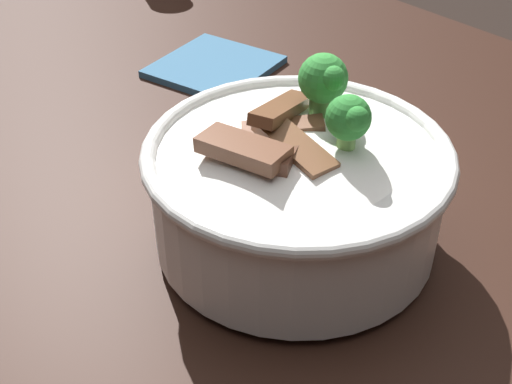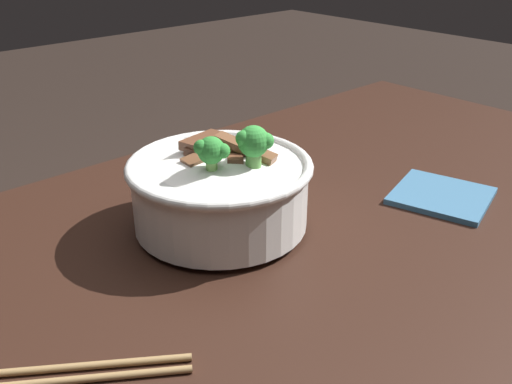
# 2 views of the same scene
# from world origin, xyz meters

# --- Properties ---
(dining_table) EXTENTS (1.20, 0.78, 0.76)m
(dining_table) POSITION_xyz_m (0.00, 0.00, 0.62)
(dining_table) COLOR black
(dining_table) RESTS_ON ground
(rice_bowl) EXTENTS (0.23, 0.23, 0.15)m
(rice_bowl) POSITION_xyz_m (0.14, -0.09, 0.82)
(rice_bowl) COLOR white
(rice_bowl) RESTS_ON dining_table
(folded_napkin) EXTENTS (0.15, 0.16, 0.01)m
(folded_napkin) POSITION_xyz_m (-0.14, 0.05, 0.76)
(folded_napkin) COLOR #386689
(folded_napkin) RESTS_ON dining_table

